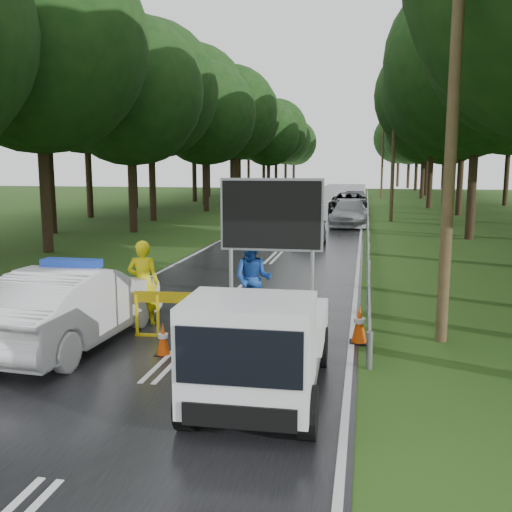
% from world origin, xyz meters
% --- Properties ---
extents(ground, '(160.00, 160.00, 0.00)m').
position_xyz_m(ground, '(0.00, 0.00, 0.00)').
color(ground, '#234212').
rests_on(ground, ground).
extents(road, '(7.00, 140.00, 0.02)m').
position_xyz_m(road, '(0.00, 30.00, 0.01)').
color(road, black).
rests_on(road, ground).
extents(guardrail, '(0.12, 60.06, 0.70)m').
position_xyz_m(guardrail, '(3.70, 29.67, 0.55)').
color(guardrail, gray).
rests_on(guardrail, ground).
extents(utility_pole_near, '(1.40, 0.24, 10.00)m').
position_xyz_m(utility_pole_near, '(5.20, 2.00, 5.06)').
color(utility_pole_near, '#44341F').
rests_on(utility_pole_near, ground).
extents(utility_pole_mid, '(1.40, 0.24, 10.00)m').
position_xyz_m(utility_pole_mid, '(5.20, 28.00, 5.06)').
color(utility_pole_mid, '#44341F').
rests_on(utility_pole_mid, ground).
extents(utility_pole_far, '(1.40, 0.24, 10.00)m').
position_xyz_m(utility_pole_far, '(5.20, 54.00, 5.06)').
color(utility_pole_far, '#44341F').
rests_on(utility_pole_far, ground).
extents(police_sedan, '(2.02, 5.06, 1.80)m').
position_xyz_m(police_sedan, '(-2.26, 0.30, 0.82)').
color(police_sedan, silver).
rests_on(police_sedan, ground).
extents(work_truck, '(2.01, 4.33, 3.42)m').
position_xyz_m(work_truck, '(2.00, -1.68, 0.93)').
color(work_truck, gray).
rests_on(work_truck, ground).
extents(barrier, '(2.44, 0.25, 1.01)m').
position_xyz_m(barrier, '(-0.05, 1.16, 0.76)').
color(barrier, '#DFBF0C').
rests_on(barrier, ground).
extents(officer, '(0.79, 0.59, 1.98)m').
position_xyz_m(officer, '(-1.43, 2.00, 0.99)').
color(officer, yellow).
rests_on(officer, ground).
extents(civilian, '(0.97, 0.77, 1.95)m').
position_xyz_m(civilian, '(0.94, 3.00, 0.97)').
color(civilian, '#1845A2').
rests_on(civilian, ground).
extents(queue_car_first, '(2.08, 4.39, 1.45)m').
position_xyz_m(queue_car_first, '(0.80, 18.03, 0.72)').
color(queue_car_first, '#3B3E42').
rests_on(queue_car_first, ground).
extents(queue_car_second, '(2.29, 5.44, 1.57)m').
position_xyz_m(queue_car_second, '(2.60, 24.73, 0.78)').
color(queue_car_second, '#ABAEB3').
rests_on(queue_car_second, ground).
extents(queue_car_third, '(2.76, 5.95, 1.65)m').
position_xyz_m(queue_car_third, '(2.32, 32.38, 0.83)').
color(queue_car_third, black).
rests_on(queue_car_third, ground).
extents(queue_car_fourth, '(1.74, 4.36, 1.41)m').
position_xyz_m(queue_car_fourth, '(2.60, 40.00, 0.70)').
color(queue_car_fourth, '#45474D').
rests_on(queue_car_fourth, ground).
extents(cone_center, '(0.31, 0.31, 0.66)m').
position_xyz_m(cone_center, '(-0.24, 0.00, 0.32)').
color(cone_center, black).
rests_on(cone_center, ground).
extents(cone_far, '(0.31, 0.31, 0.66)m').
position_xyz_m(cone_far, '(1.40, 2.50, 0.32)').
color(cone_far, black).
rests_on(cone_far, ground).
extents(cone_left_mid, '(0.32, 0.32, 0.69)m').
position_xyz_m(cone_left_mid, '(-2.56, 1.51, 0.33)').
color(cone_left_mid, black).
rests_on(cone_left_mid, ground).
extents(cone_right, '(0.39, 0.39, 0.82)m').
position_xyz_m(cone_right, '(3.50, 1.50, 0.40)').
color(cone_right, black).
rests_on(cone_right, ground).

